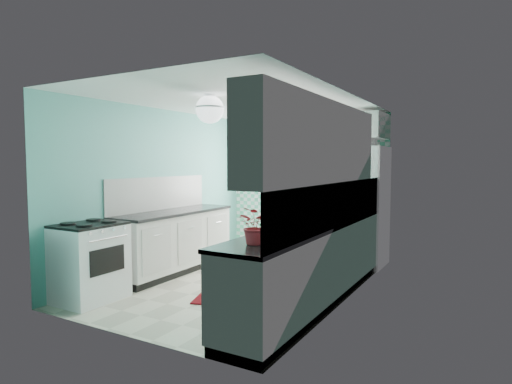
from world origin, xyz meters
The scene contains 26 objects.
floor centered at (0.00, 0.00, -0.01)m, with size 3.00×4.40×0.02m, color silver.
ceiling centered at (0.00, 0.00, 2.51)m, with size 3.00×4.40×0.02m, color white.
wall_back centered at (0.00, 2.21, 1.25)m, with size 3.00×0.02×2.50m, color #5EB4A9.
wall_front centered at (0.00, -2.21, 1.25)m, with size 3.00×0.02×2.50m, color #5EB4A9.
wall_left centered at (-1.51, 0.00, 1.25)m, with size 0.02×4.40×2.50m, color #5EB4A9.
wall_right centered at (1.51, 0.00, 1.25)m, with size 0.02×4.40×2.50m, color #5EB4A9.
accent_wall centered at (0.00, 2.19, 1.25)m, with size 3.00×0.01×2.50m, color #56C59D.
window centered at (-0.35, 2.16, 1.55)m, with size 1.04×0.05×1.44m.
backsplash_right centered at (1.49, -0.40, 1.20)m, with size 0.02×3.60×0.51m, color white.
backsplash_left centered at (-1.49, -0.07, 1.20)m, with size 0.02×2.15×0.51m, color white.
upper_cabinets_right centered at (1.33, -0.60, 1.90)m, with size 0.33×3.20×0.90m, color silver.
upper_cabinet_fridge centered at (1.30, 1.83, 2.25)m, with size 0.40×0.74×0.40m, color silver.
ceiling_light centered at (0.00, -0.80, 2.32)m, with size 0.34×0.34×0.35m.
base_cabinets_right centered at (1.20, -0.40, 0.45)m, with size 0.60×3.60×0.90m, color white.
countertop_right centered at (1.19, -0.40, 0.92)m, with size 0.63×3.60×0.04m, color black.
base_cabinets_left centered at (-1.20, -0.07, 0.45)m, with size 0.60×2.15×0.90m, color white.
countertop_left centered at (-1.19, -0.07, 0.92)m, with size 0.63×2.15×0.04m, color black.
fridge centered at (1.11, 1.79, 0.96)m, with size 0.84×0.83×1.93m.
stove centered at (-1.20, -1.63, 0.49)m, with size 0.62×0.77×0.93m.
sink centered at (1.20, 0.48, 0.93)m, with size 0.57×0.48×0.53m.
rug centered at (0.13, -0.55, 0.01)m, with size 0.74×1.05×0.02m, color #770D00.
dish_towel centered at (0.89, 0.11, 0.48)m, with size 0.02×0.23×0.34m, color #51BFBE.
fruit_bowl centered at (1.20, -1.41, 0.98)m, with size 0.30×0.30×0.08m, color white.
potted_plant centered at (1.20, -1.78, 1.11)m, with size 0.31×0.27×0.34m, color red.
soap_bottle centered at (1.25, 0.82, 1.03)m, with size 0.08×0.08×0.17m, color #8DBECA.
microwave centered at (1.11, 1.79, 2.06)m, with size 0.49×0.33×0.27m, color silver.
Camera 1 is at (3.07, -5.08, 1.69)m, focal length 30.00 mm.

